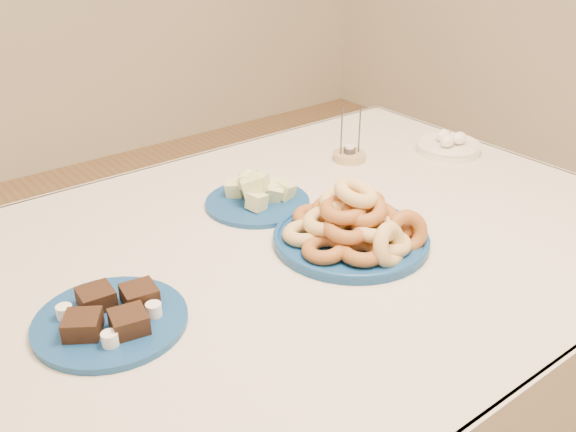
# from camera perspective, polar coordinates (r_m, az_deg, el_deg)

# --- Properties ---
(dining_table) EXTENTS (1.71, 1.11, 0.75)m
(dining_table) POSITION_cam_1_polar(r_m,az_deg,el_deg) (1.37, -1.30, -6.92)
(dining_table) COLOR brown
(dining_table) RESTS_ON ground
(donut_platter) EXTENTS (0.36, 0.36, 0.15)m
(donut_platter) POSITION_cam_1_polar(r_m,az_deg,el_deg) (1.32, 5.91, -1.00)
(donut_platter) COLOR navy
(donut_platter) RESTS_ON dining_table
(melon_plate) EXTENTS (0.29, 0.29, 0.08)m
(melon_plate) POSITION_cam_1_polar(r_m,az_deg,el_deg) (1.49, -2.57, 1.89)
(melon_plate) COLOR navy
(melon_plate) RESTS_ON dining_table
(brownie_plate) EXTENTS (0.34, 0.34, 0.05)m
(brownie_plate) POSITION_cam_1_polar(r_m,az_deg,el_deg) (1.14, -15.45, -8.67)
(brownie_plate) COLOR navy
(brownie_plate) RESTS_ON dining_table
(candle_holder) EXTENTS (0.12, 0.12, 0.15)m
(candle_holder) POSITION_cam_1_polar(r_m,az_deg,el_deg) (1.75, 5.48, 5.42)
(candle_holder) COLOR tan
(candle_holder) RESTS_ON dining_table
(egg_bowl) EXTENTS (0.19, 0.19, 0.06)m
(egg_bowl) POSITION_cam_1_polar(r_m,az_deg,el_deg) (1.85, 14.09, 6.09)
(egg_bowl) COLOR white
(egg_bowl) RESTS_ON dining_table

